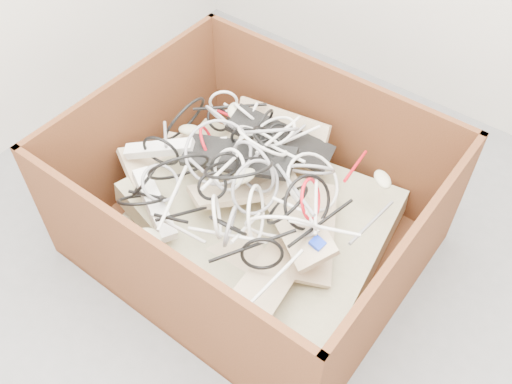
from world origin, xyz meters
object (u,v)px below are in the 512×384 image
Objects in this scene: cardboard_box at (249,219)px; vga_plug at (318,243)px; power_strip_right at (154,204)px; power_strip_left at (159,149)px.

cardboard_box is 0.41m from vga_plug.
power_strip_left is at bearing 154.74° from power_strip_right.
vga_plug is (0.57, 0.18, 0.04)m from power_strip_right.
power_strip_right is at bearing -154.00° from vga_plug.
vga_plug is at bearing -29.24° from power_strip_left.
cardboard_box is 4.36× the size of power_strip_left.
power_strip_left is at bearing -172.07° from vga_plug.
cardboard_box reaches higher than vga_plug.
cardboard_box is 4.02× the size of power_strip_right.
vga_plug is at bearing 44.24° from power_strip_right.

